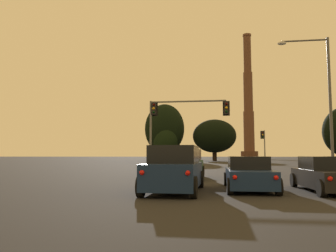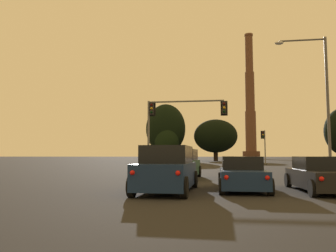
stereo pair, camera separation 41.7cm
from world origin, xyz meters
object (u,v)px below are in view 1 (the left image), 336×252
(traffic_light_overhead_left, at_px, (177,117))
(suv_left_lane_front, at_px, (185,164))
(sedan_right_lane_second, at_px, (327,175))
(traffic_light_far_right, at_px, (264,142))
(smokestack, at_px, (248,109))
(sedan_center_lane_second, at_px, (248,174))
(street_lamp, at_px, (322,91))
(suv_left_lane_second, at_px, (175,170))

(traffic_light_overhead_left, bearing_deg, suv_left_lane_front, -78.97)
(sedan_right_lane_second, xyz_separation_m, traffic_light_far_right, (3.05, 38.28, 2.84))
(smokestack, bearing_deg, suv_left_lane_front, -97.99)
(sedan_center_lane_second, xyz_separation_m, street_lamp, (6.20, 9.66, 5.35))
(traffic_light_overhead_left, bearing_deg, suv_left_lane_second, -83.84)
(sedan_center_lane_second, height_order, suv_left_lane_front, suv_left_lane_front)
(sedan_center_lane_second, height_order, traffic_light_overhead_left, traffic_light_overhead_left)
(suv_left_lane_front, bearing_deg, street_lamp, 22.16)
(suv_left_lane_front, height_order, street_lamp, street_lamp)
(suv_left_lane_front, xyz_separation_m, street_lamp, (9.49, 3.41, 5.12))
(sedan_center_lane_second, relative_size, suv_left_lane_second, 0.95)
(suv_left_lane_front, bearing_deg, traffic_light_far_right, 75.78)
(suv_left_lane_front, height_order, traffic_light_overhead_left, traffic_light_overhead_left)
(street_lamp, bearing_deg, smokestack, 86.93)
(traffic_light_far_right, height_order, street_lamp, street_lamp)
(suv_left_lane_second, relative_size, sedan_right_lane_second, 1.04)
(street_lamp, bearing_deg, traffic_light_far_right, 90.03)
(sedan_center_lane_second, bearing_deg, sedan_right_lane_second, -4.54)
(smokestack, bearing_deg, street_lamp, -93.07)
(sedan_center_lane_second, xyz_separation_m, smokestack, (11.77, 113.52, 18.47))
(sedan_right_lane_second, xyz_separation_m, traffic_light_overhead_left, (-7.71, 13.10, 4.08))
(sedan_right_lane_second, xyz_separation_m, street_lamp, (3.06, 9.91, 5.35))
(traffic_light_overhead_left, xyz_separation_m, traffic_light_far_right, (10.76, 25.18, -1.24))
(traffic_light_far_right, bearing_deg, smokestack, 85.77)
(suv_left_lane_front, relative_size, street_lamp, 0.50)
(sedan_right_lane_second, relative_size, traffic_light_overhead_left, 0.69)
(sedan_center_lane_second, distance_m, smokestack, 115.61)
(traffic_light_overhead_left, distance_m, traffic_light_far_right, 27.41)
(traffic_light_overhead_left, bearing_deg, traffic_light_far_right, 66.87)
(traffic_light_overhead_left, bearing_deg, sedan_right_lane_second, -59.51)
(sedan_right_lane_second, relative_size, traffic_light_far_right, 0.89)
(traffic_light_far_right, bearing_deg, traffic_light_overhead_left, -113.13)
(smokestack, bearing_deg, sedan_center_lane_second, -95.92)
(suv_left_lane_second, height_order, street_lamp, street_lamp)
(suv_left_lane_front, relative_size, smokestack, 0.10)
(sedan_right_lane_second, bearing_deg, sedan_center_lane_second, 174.47)
(sedan_right_lane_second, relative_size, street_lamp, 0.48)
(sedan_center_lane_second, bearing_deg, suv_left_lane_front, 117.59)
(suv_left_lane_front, distance_m, street_lamp, 11.30)
(street_lamp, height_order, smokestack, smokestack)
(suv_left_lane_second, distance_m, sedan_right_lane_second, 6.27)
(traffic_light_overhead_left, bearing_deg, sedan_center_lane_second, -70.43)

